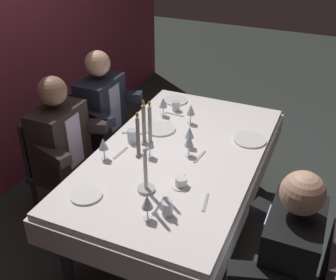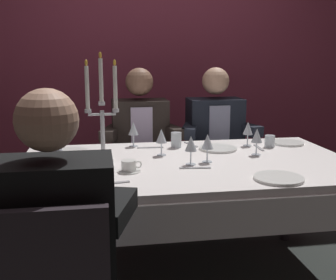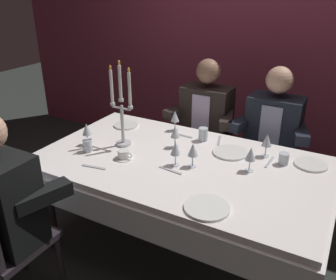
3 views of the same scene
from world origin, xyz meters
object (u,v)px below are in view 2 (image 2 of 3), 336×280
Objects in this scene: wine_glass_0 at (133,129)px; wine_glass_4 at (190,145)px; wine_glass_1 at (59,150)px; water_tumbler_0 at (73,167)px; water_tumbler_2 at (270,141)px; wine_glass_5 at (257,136)px; wine_glass_6 at (161,137)px; dinner_plate_3 at (279,178)px; wine_glass_2 at (207,142)px; seated_diner_2 at (214,132)px; dinner_plate_2 at (72,151)px; dinner_plate_1 at (288,143)px; candelabra at (102,119)px; water_tumbler_1 at (177,140)px; dinner_plate_0 at (218,148)px; wine_glass_3 at (248,129)px; seated_diner_1 at (140,134)px; coffee_cup_0 at (129,167)px; seated_diner_0 at (53,235)px; dining_table at (188,181)px.

wine_glass_0 is 0.58m from wine_glass_4.
water_tumbler_0 is at bearing -49.74° from wine_glass_1.
wine_glass_1 is 1.37m from water_tumbler_2.
wine_glass_5 is 0.58m from wine_glass_6.
dinner_plate_3 is at bearing -109.23° from water_tumbler_2.
wine_glass_2 is 0.75m from water_tumbler_0.
wine_glass_6 is 0.90m from seated_diner_2.
dinner_plate_2 is at bearing 94.26° from water_tumbler_0.
dinner_plate_1 is 1.04× the size of dinner_plate_2.
candelabra reaches higher than water_tumbler_1.
wine_glass_4 reaches higher than water_tumbler_1.
dinner_plate_0 is 1.48× the size of wine_glass_3.
seated_diner_2 is (0.68, 0.44, -0.12)m from wine_glass_0.
wine_glass_4 is at bearing -90.95° from water_tumbler_1.
seated_diner_1 is at bearing 107.51° from wine_glass_2.
seated_diner_2 is at bearing 92.74° from wine_glass_5.
wine_glass_0 is at bearing -101.01° from seated_diner_1.
coffee_cup_0 is at bearing -123.60° from water_tumbler_1.
seated_diner_2 reaches higher than water_tumbler_2.
wine_glass_5 is 0.13× the size of seated_diner_1.
water_tumbler_1 is 1.42m from seated_diner_0.
dinner_plate_2 is 1.28m from water_tumbler_2.
wine_glass_1 reaches higher than dinner_plate_2.
wine_glass_0 reaches higher than water_tumbler_1.
wine_glass_0 is 1.00× the size of wine_glass_4.
candelabra is 0.93m from wine_glass_5.
seated_diner_0 is (-1.14, -1.22, -0.12)m from wine_glass_3.
wine_glass_1 is (-1.07, 0.32, 0.11)m from dinner_plate_3.
dinner_plate_0 is 0.35m from wine_glass_2.
candelabra is at bearing -108.52° from seated_diner_1.
dinner_plate_1 and dinner_plate_3 have the same top height.
dinner_plate_1 is 1.59× the size of coffee_cup_0.
dinner_plate_0 is 3.11× the size of water_tumbler_2.
seated_diner_1 and seated_diner_2 have the same top height.
candelabra reaches higher than dinner_plate_1.
coffee_cup_0 is at bearing -54.57° from candelabra.
dinner_plate_1 is 1.28× the size of wine_glass_4.
water_tumbler_0 is at bearing -159.51° from water_tumbler_2.
water_tumbler_0 is at bearing -133.93° from seated_diner_2.
wine_glass_3 is at bearing 156.49° from water_tumbler_2.
wine_glass_6 is (0.35, 0.14, -0.14)m from candelabra.
water_tumbler_1 is at bearing 114.79° from dinner_plate_3.
wine_glass_5 is at bearing 8.88° from wine_glass_1.
water_tumbler_0 is at bearing -163.41° from dining_table.
water_tumbler_2 is (0.24, 0.69, 0.03)m from dinner_plate_3.
wine_glass_3 is at bearing 82.11° from wine_glass_5.
water_tumbler_2 is at bearing 24.33° from dining_table.
dinner_plate_1 is at bearing 62.04° from dinner_plate_3.
seated_diner_1 is at bearing 81.27° from coffee_cup_0.
dinner_plate_3 is at bearing -13.01° from water_tumbler_0.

